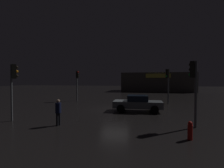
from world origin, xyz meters
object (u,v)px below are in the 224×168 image
store_building (157,82)px  traffic_signal_cross_right (168,80)px  car_near (138,103)px  pedestrian (58,110)px  traffic_signal_opposite (77,80)px  traffic_signal_main (14,79)px  traffic_signal_cross_left (194,80)px  fire_hydrant (190,131)px

store_building → traffic_signal_cross_right: (-0.18, -22.07, 0.55)m
car_near → pedestrian: size_ratio=2.68×
traffic_signal_opposite → pedestrian: bearing=-72.0°
traffic_signal_main → traffic_signal_cross_right: 15.07m
traffic_signal_opposite → traffic_signal_cross_left: size_ratio=1.03×
traffic_signal_main → pedestrian: (3.48, -0.45, -1.91)m
traffic_signal_cross_right → fire_hydrant: size_ratio=4.67×
traffic_signal_main → traffic_signal_cross_right: traffic_signal_cross_right is taller
fire_hydrant → traffic_signal_main: bearing=172.6°
traffic_signal_cross_left → traffic_signal_main: bearing=-175.8°
traffic_signal_cross_left → traffic_signal_cross_right: size_ratio=0.96×
traffic_signal_cross_left → pedestrian: size_ratio=2.43×
store_building → fire_hydrant: store_building is taller
traffic_signal_opposite → pedestrian: traffic_signal_opposite is taller
fire_hydrant → car_near: bearing=112.7°
store_building → car_near: size_ratio=3.92×
car_near → pedestrian: (-4.43, -5.46, 0.19)m
traffic_signal_main → pedestrian: traffic_signal_main is taller
store_building → traffic_signal_main: 34.23m
pedestrian → traffic_signal_main: bearing=172.7°
traffic_signal_opposite → fire_hydrant: (10.71, -12.01, -2.33)m
store_building → car_near: (-3.31, -27.32, -1.50)m
traffic_signal_cross_left → car_near: (-3.40, 4.18, -2.02)m
store_building → pedestrian: bearing=-103.3°
traffic_signal_cross_right → car_near: 6.44m
traffic_signal_cross_left → car_near: traffic_signal_cross_left is taller
pedestrian → car_near: bearing=51.0°
fire_hydrant → store_building: bearing=88.9°
store_building → fire_hydrant: size_ratio=19.45×
car_near → traffic_signal_cross_left: bearing=-50.9°
traffic_signal_cross_left → fire_hydrant: size_ratio=4.50×
car_near → fire_hydrant: size_ratio=4.97×
traffic_signal_opposite → car_near: bearing=-34.9°
store_building → fire_hydrant: 33.76m
traffic_signal_opposite → car_near: 10.01m
store_building → traffic_signal_opposite: (-11.34, -21.70, 0.53)m
traffic_signal_main → traffic_signal_cross_left: (11.31, 0.84, -0.08)m
store_building → traffic_signal_cross_right: size_ratio=4.16×
car_near → traffic_signal_cross_right: bearing=59.2°
store_building → traffic_signal_opposite: size_ratio=4.20×
traffic_signal_opposite → traffic_signal_cross_left: traffic_signal_opposite is taller
traffic_signal_cross_left → pedestrian: bearing=-170.7°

